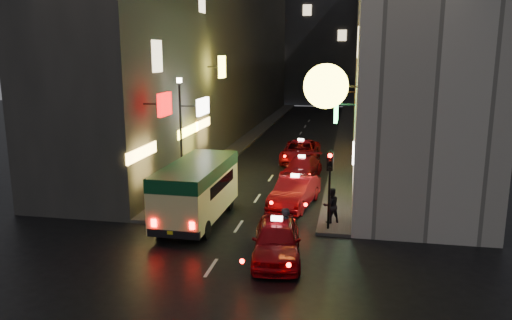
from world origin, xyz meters
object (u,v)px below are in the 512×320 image
Objects in this scene: minibus at (197,185)px; lamp_post at (181,128)px; taxi_near at (277,237)px; pedestrian_crossing at (287,227)px; traffic_light at (330,173)px.

lamp_post is (-2.20, 4.21, 1.96)m from minibus.
pedestrian_crossing reaches higher than taxi_near.
minibus is at bearing -62.47° from lamp_post.
traffic_light is 0.56× the size of lamp_post.
pedestrian_crossing is 9.98m from lamp_post.
traffic_light is (6.00, -0.32, 0.93)m from minibus.
traffic_light is at bearing -35.84° from pedestrian_crossing.
taxi_near is at bearing -119.23° from traffic_light.
taxi_near is 0.87m from pedestrian_crossing.
taxi_near is 1.65× the size of traffic_light.
traffic_light reaches higher than minibus.
lamp_post is at bearing 129.78° from taxi_near.
traffic_light reaches higher than pedestrian_crossing.
traffic_light is at bearing -3.01° from minibus.
minibus is 3.24× the size of pedestrian_crossing.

